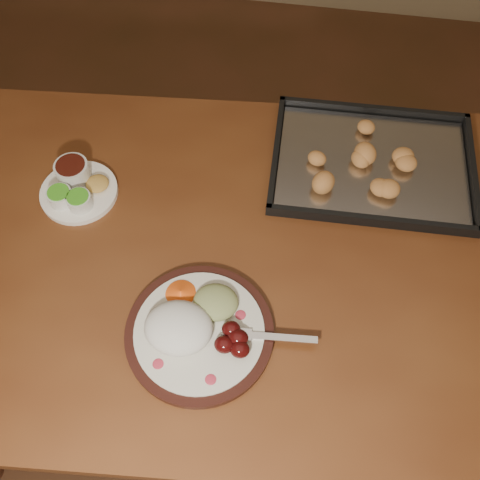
# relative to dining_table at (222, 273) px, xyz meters

# --- Properties ---
(ground) EXTENTS (4.00, 4.00, 0.00)m
(ground) POSITION_rel_dining_table_xyz_m (-0.08, -0.05, -0.65)
(ground) COLOR brown
(ground) RESTS_ON ground
(dining_table) EXTENTS (1.57, 1.02, 0.75)m
(dining_table) POSITION_rel_dining_table_xyz_m (0.00, 0.00, 0.00)
(dining_table) COLOR brown
(dining_table) RESTS_ON ground
(dinner_plate) EXTENTS (0.37, 0.29, 0.07)m
(dinner_plate) POSITION_rel_dining_table_xyz_m (-0.02, -0.19, 0.12)
(dinner_plate) COLOR black
(dinner_plate) RESTS_ON dining_table
(condiment_saucer) EXTENTS (0.17, 0.17, 0.06)m
(condiment_saucer) POSITION_rel_dining_table_xyz_m (-0.35, 0.10, 0.12)
(condiment_saucer) COLOR white
(condiment_saucer) RESTS_ON dining_table
(baking_tray) EXTENTS (0.47, 0.36, 0.05)m
(baking_tray) POSITION_rel_dining_table_xyz_m (0.31, 0.29, 0.11)
(baking_tray) COLOR black
(baking_tray) RESTS_ON dining_table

